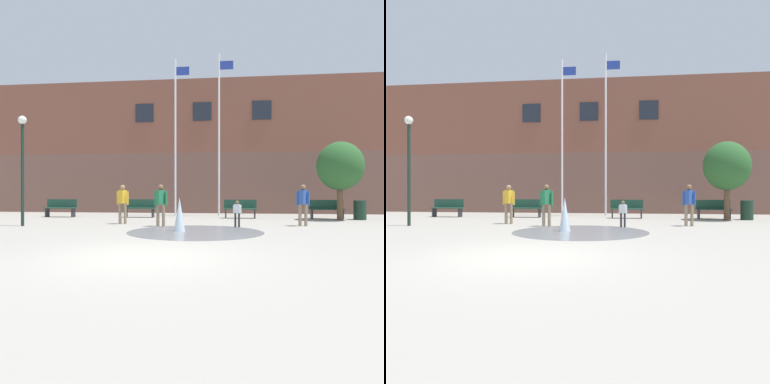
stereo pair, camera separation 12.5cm
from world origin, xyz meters
TOP-DOWN VIEW (x-y plane):
  - ground_plane at (0.00, 0.00)m, footprint 100.00×100.00m
  - library_building at (0.00, 17.70)m, footprint 36.00×6.05m
  - splash_fountain at (0.39, 4.82)m, footprint 4.49×4.49m
  - park_bench_left_of_flagpoles at (-6.93, 10.79)m, footprint 1.60×0.44m
  - park_bench_under_left_flagpole at (-2.84, 11.01)m, footprint 1.60×0.44m
  - park_bench_center at (2.20, 10.98)m, footprint 1.60×0.44m
  - park_bench_under_right_flagpole at (6.30, 10.97)m, footprint 1.60×0.44m
  - child_running at (2.04, 6.51)m, footprint 0.31×0.16m
  - adult_in_red at (4.54, 7.21)m, footprint 0.50×0.39m
  - teen_by_trashcan at (-2.59, 7.29)m, footprint 0.50×0.38m
  - adult_near_bench at (-0.84, 6.46)m, footprint 0.50×0.39m
  - flagpole_left at (-1.21, 12.38)m, footprint 0.80×0.10m
  - flagpole_right at (1.13, 12.38)m, footprint 0.80×0.10m
  - lamp_post_left_lane at (-6.15, 6.02)m, footprint 0.32×0.32m
  - trash_can at (7.73, 10.68)m, footprint 0.56×0.56m
  - street_tree_near_building at (6.73, 10.30)m, footprint 2.09×2.09m

SIDE VIEW (x-z plane):
  - ground_plane at x=0.00m, z-range 0.00..0.00m
  - splash_fountain at x=0.39m, z-range -0.28..0.86m
  - trash_can at x=7.73m, z-range 0.00..0.90m
  - park_bench_left_of_flagpoles at x=-6.93m, z-range 0.02..0.93m
  - park_bench_under_left_flagpole at x=-2.84m, z-range 0.02..0.93m
  - park_bench_center at x=2.20m, z-range 0.02..0.93m
  - park_bench_under_right_flagpole at x=6.30m, z-range 0.02..0.93m
  - child_running at x=2.04m, z-range 0.09..1.07m
  - adult_in_red at x=4.54m, z-range 0.14..1.73m
  - teen_by_trashcan at x=-2.59m, z-range 0.14..1.73m
  - adult_near_bench at x=-0.84m, z-range 0.14..1.73m
  - street_tree_near_building at x=6.73m, z-range 0.67..4.27m
  - lamp_post_left_lane at x=-6.15m, z-range 0.62..4.85m
  - library_building at x=0.00m, z-range 0.00..8.04m
  - flagpole_left at x=-1.21m, z-range 0.25..8.64m
  - flagpole_right at x=1.13m, z-range 0.25..8.86m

